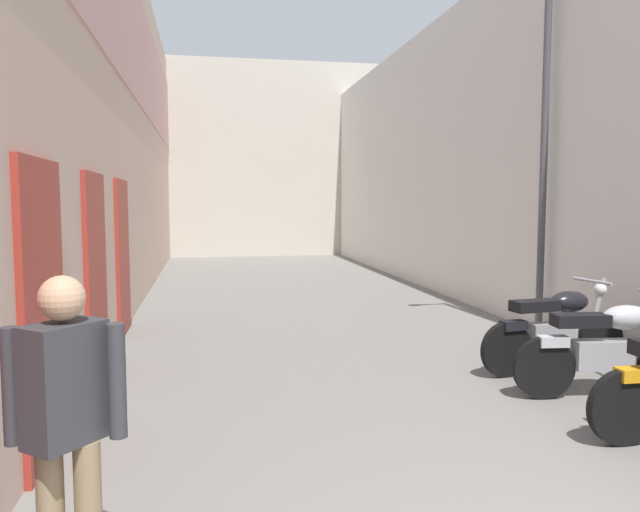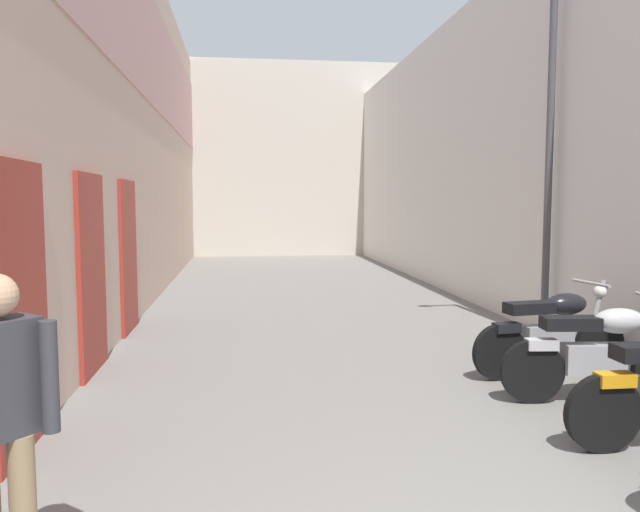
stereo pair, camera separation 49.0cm
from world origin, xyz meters
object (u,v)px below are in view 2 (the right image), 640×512
(street_lamp, at_px, (544,132))
(pedestrian_by_doorway, at_px, (1,416))
(motorcycle_fifth, at_px, (552,330))
(motorcycle_fourth, at_px, (600,350))

(street_lamp, bearing_deg, pedestrian_by_doorway, -135.64)
(motorcycle_fifth, xyz_separation_m, street_lamp, (0.70, 1.70, 2.31))
(motorcycle_fifth, bearing_deg, street_lamp, 67.59)
(motorcycle_fourth, bearing_deg, pedestrian_by_doorway, -151.51)
(motorcycle_fifth, height_order, street_lamp, street_lamp)
(street_lamp, bearing_deg, motorcycle_fifth, -112.41)
(motorcycle_fourth, distance_m, pedestrian_by_doorway, 5.05)
(motorcycle_fifth, distance_m, pedestrian_by_doorway, 5.54)
(motorcycle_fourth, distance_m, street_lamp, 3.56)
(pedestrian_by_doorway, bearing_deg, motorcycle_fifth, 36.80)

